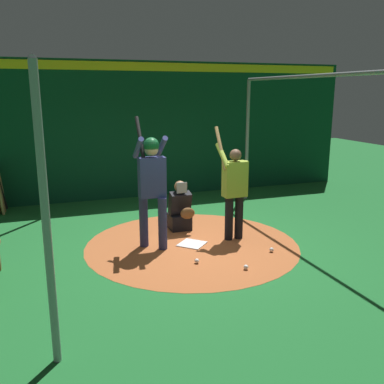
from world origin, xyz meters
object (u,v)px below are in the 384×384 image
(visitor, at_px, (234,188))
(baseball_2, at_px, (246,267))
(batter, at_px, (152,181))
(baseball_1, at_px, (197,261))
(catcher, at_px, (180,211))
(baseball_0, at_px, (272,250))
(home_plate, at_px, (192,244))

(visitor, xyz_separation_m, baseball_2, (1.33, -0.40, -0.91))
(batter, height_order, visitor, batter)
(baseball_2, bearing_deg, baseball_1, -127.37)
(batter, xyz_separation_m, baseball_2, (1.39, 1.08, -1.13))
(baseball_1, bearing_deg, batter, -153.19)
(batter, distance_m, catcher, 1.32)
(visitor, bearing_deg, batter, -93.99)
(batter, relative_size, visitor, 1.10)
(baseball_0, bearing_deg, baseball_2, -55.30)
(batter, height_order, baseball_2, batter)
(home_plate, distance_m, baseball_1, 0.85)
(batter, height_order, catcher, batter)
(home_plate, xyz_separation_m, baseball_2, (1.29, 0.41, 0.03))
(home_plate, relative_size, batter, 0.19)
(visitor, distance_m, baseball_2, 1.66)
(home_plate, xyz_separation_m, baseball_1, (0.82, -0.21, 0.03))
(baseball_0, bearing_deg, batter, -116.08)
(baseball_0, bearing_deg, home_plate, -124.79)
(catcher, relative_size, baseball_0, 13.15)
(visitor, bearing_deg, baseball_2, -18.57)
(catcher, xyz_separation_m, baseball_2, (2.15, 0.34, -0.34))
(visitor, distance_m, baseball_1, 1.62)
(catcher, bearing_deg, home_plate, -4.15)
(visitor, xyz_separation_m, baseball_1, (0.86, -1.02, -0.91))
(baseball_0, distance_m, baseball_2, 0.89)
(catcher, relative_size, baseball_2, 13.15)
(baseball_0, relative_size, baseball_2, 1.00)
(baseball_0, height_order, baseball_2, same)
(batter, relative_size, baseball_1, 29.98)
(batter, relative_size, catcher, 2.28)
(batter, distance_m, visitor, 1.50)
(home_plate, height_order, baseball_0, baseball_0)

